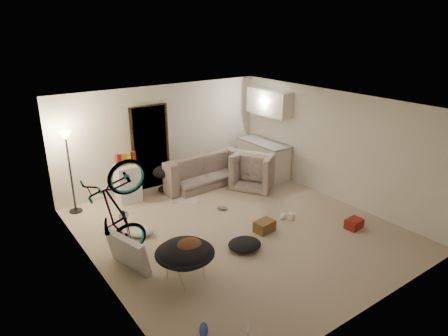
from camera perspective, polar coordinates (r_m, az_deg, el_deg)
floor at (r=8.11m, az=1.80°, el=-8.68°), size 5.50×6.00×0.02m
ceiling at (r=7.24m, az=2.02°, el=9.06°), size 5.50×6.00×0.02m
wall_back at (r=10.03m, az=-8.63°, el=4.59°), size 5.50×0.02×2.50m
wall_front at (r=5.72m, az=20.76°, el=-8.92°), size 5.50×0.02×2.50m
wall_left at (r=6.42m, az=-18.15°, el=-5.33°), size 0.02×6.00×2.50m
wall_right at (r=9.44m, az=15.36°, el=3.11°), size 0.02×6.00×2.50m
doorway at (r=9.89m, az=-10.51°, el=2.87°), size 0.85×0.10×2.04m
door_trim at (r=9.86m, az=-10.43°, el=2.83°), size 0.97×0.04×2.10m
floor_lamp at (r=8.89m, az=-21.39°, el=1.76°), size 0.28×0.28×1.81m
kitchen_counter at (r=10.77m, az=5.67°, el=1.32°), size 0.60×1.50×0.88m
counter_top at (r=10.63m, az=5.76°, el=3.66°), size 0.64×1.54×0.04m
kitchen_uppers at (r=10.47m, az=6.50°, el=9.29°), size 0.38×1.40×0.65m
sofa at (r=10.15m, az=-3.74°, el=-0.65°), size 2.12×0.92×0.61m
armchair at (r=10.11m, az=4.68°, el=-0.61°), size 1.28×1.32×0.66m
bicycle at (r=7.12m, az=-14.67°, el=-9.15°), size 1.95×0.95×1.10m
mini_fridge at (r=9.42m, az=-13.61°, el=-2.07°), size 0.53×0.53×0.86m
snack_box_0 at (r=9.17m, az=-14.87°, el=1.01°), size 0.11×0.09×0.30m
snack_box_1 at (r=9.21m, az=-14.18°, el=1.16°), size 0.10×0.07×0.30m
snack_box_2 at (r=9.25m, az=-13.50°, el=1.30°), size 0.10×0.08×0.30m
snack_box_3 at (r=9.29m, az=-12.82°, el=1.44°), size 0.10×0.07×0.30m
saucer_chair at (r=6.49m, az=-5.58°, el=-12.65°), size 0.95×0.95×0.67m
hoodie at (r=6.38m, az=-5.11°, el=-11.13°), size 0.56×0.50×0.22m
sofa_drape at (r=9.63m, az=-8.57°, el=-0.51°), size 0.63×0.55×0.28m
tv_box at (r=6.97m, az=-13.59°, el=-11.59°), size 0.47×0.95×0.62m
drink_case_a at (r=7.99m, az=5.80°, el=-8.27°), size 0.42×0.32×0.22m
drink_case_b at (r=8.48m, az=18.08°, el=-7.58°), size 0.36×0.27×0.20m
juicer at (r=8.53m, az=9.65°, el=-6.75°), size 0.14×0.14×0.21m
newspaper at (r=9.36m, az=-5.43°, el=-4.55°), size 0.67×0.67×0.01m
book_blue at (r=7.31m, az=-3.01°, el=-12.00°), size 0.35×0.39×0.03m
book_white at (r=7.30m, az=-2.22°, el=-12.08°), size 0.28×0.31×0.02m
shoe_0 at (r=10.17m, az=-5.46°, el=-2.16°), size 0.32×0.21×0.11m
shoe_1 at (r=8.83m, az=-0.25°, el=-5.73°), size 0.25×0.25×0.09m
shoe_2 at (r=5.73m, az=-2.92°, el=-22.12°), size 0.25×0.30×0.11m
shoe_3 at (r=7.04m, az=-4.45°, el=-13.11°), size 0.27×0.14×0.10m
shoe_4 at (r=8.56m, az=8.39°, el=-6.81°), size 0.28×0.24×0.10m
clothes_lump_a at (r=7.39m, az=2.96°, el=-10.84°), size 0.74×0.68×0.20m
clothes_lump_b at (r=9.87m, az=-8.28°, el=-2.93°), size 0.56×0.53×0.13m
clothes_lump_c at (r=8.00m, az=-11.78°, el=-8.92°), size 0.59×0.57×0.14m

